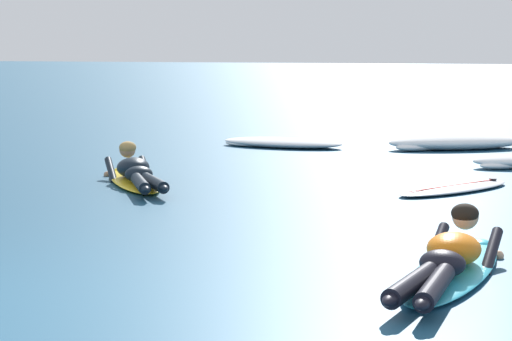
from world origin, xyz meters
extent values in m
plane|color=navy|center=(0.00, 10.00, 0.00)|extent=(120.00, 120.00, 0.00)
ellipsoid|color=#2DB2D1|center=(2.90, 1.82, 0.04)|extent=(0.89, 2.32, 0.07)
ellipsoid|color=#2DB2D1|center=(3.06, 2.89, 0.05)|extent=(0.22, 0.23, 0.06)
ellipsoid|color=orange|center=(2.90, 1.87, 0.20)|extent=(0.50, 0.72, 0.35)
ellipsoid|color=black|center=(2.84, 1.48, 0.17)|extent=(0.38, 0.33, 0.20)
cylinder|color=black|center=(2.68, 0.93, 0.14)|extent=(0.32, 0.86, 0.14)
ellipsoid|color=black|center=(2.59, 0.51, 0.14)|extent=(0.13, 0.23, 0.08)
cylinder|color=black|center=(2.83, 0.90, 0.14)|extent=(0.22, 0.86, 0.14)
ellipsoid|color=black|center=(2.79, 0.48, 0.14)|extent=(0.13, 0.23, 0.08)
cylinder|color=black|center=(2.74, 2.27, 0.12)|extent=(0.18, 0.57, 0.33)
sphere|color=tan|center=(2.80, 2.63, 0.02)|extent=(0.09, 0.09, 0.09)
cylinder|color=black|center=(3.18, 2.18, 0.12)|extent=(0.18, 0.57, 0.33)
sphere|color=tan|center=(3.23, 2.53, 0.02)|extent=(0.09, 0.09, 0.09)
sphere|color=tan|center=(2.97, 2.26, 0.38)|extent=(0.21, 0.21, 0.21)
ellipsoid|color=black|center=(2.96, 2.24, 0.41)|extent=(0.25, 0.23, 0.16)
ellipsoid|color=yellow|center=(-1.22, 5.62, 0.04)|extent=(1.57, 2.10, 0.07)
ellipsoid|color=yellow|center=(-1.76, 6.49, 0.05)|extent=(0.26, 0.27, 0.06)
ellipsoid|color=black|center=(-1.25, 5.67, 0.20)|extent=(0.70, 0.80, 0.35)
ellipsoid|color=black|center=(-1.04, 5.33, 0.17)|extent=(0.44, 0.42, 0.20)
cylinder|color=black|center=(-0.81, 4.81, 0.14)|extent=(0.52, 0.79, 0.14)
ellipsoid|color=black|center=(-0.61, 4.44, 0.14)|extent=(0.20, 0.24, 0.08)
cylinder|color=black|center=(-0.67, 4.89, 0.14)|extent=(0.59, 0.76, 0.14)
ellipsoid|color=black|center=(-0.43, 4.55, 0.14)|extent=(0.20, 0.24, 0.08)
cylinder|color=black|center=(-1.63, 5.87, 0.12)|extent=(0.36, 0.51, 0.32)
sphere|color=tan|center=(-1.82, 6.18, 0.02)|extent=(0.09, 0.09, 0.09)
cylinder|color=black|center=(-1.25, 6.09, 0.12)|extent=(0.36, 0.51, 0.32)
sphere|color=tan|center=(-1.43, 6.38, 0.02)|extent=(0.09, 0.09, 0.09)
sphere|color=tan|center=(-1.46, 6.01, 0.38)|extent=(0.21, 0.21, 0.21)
ellipsoid|color=#AD894C|center=(-1.45, 5.99, 0.41)|extent=(0.29, 0.29, 0.16)
ellipsoid|color=silver|center=(2.67, 6.07, 0.04)|extent=(1.52, 1.80, 0.07)
cube|color=red|center=(2.67, 6.07, 0.07)|extent=(0.95, 1.28, 0.01)
cone|color=black|center=(3.11, 6.67, 0.01)|extent=(0.14, 0.14, 0.16)
ellipsoid|color=white|center=(2.47, 10.58, 0.13)|extent=(2.45, 1.67, 0.25)
ellipsoid|color=white|center=(2.95, 10.93, 0.09)|extent=(0.93, 0.69, 0.18)
ellipsoid|color=white|center=(1.86, 10.21, 0.07)|extent=(0.88, 0.85, 0.14)
ellipsoid|color=white|center=(-0.39, 10.17, 0.08)|extent=(2.17, 1.02, 0.16)
ellipsoid|color=white|center=(0.14, 10.22, 0.06)|extent=(0.82, 0.53, 0.11)
ellipsoid|color=white|center=(-1.02, 10.17, 0.04)|extent=(0.81, 0.51, 0.09)
ellipsoid|color=white|center=(3.23, 8.28, 0.06)|extent=(0.81, 0.71, 0.11)
camera|label=1|loc=(3.28, -5.47, 1.77)|focal=67.67mm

